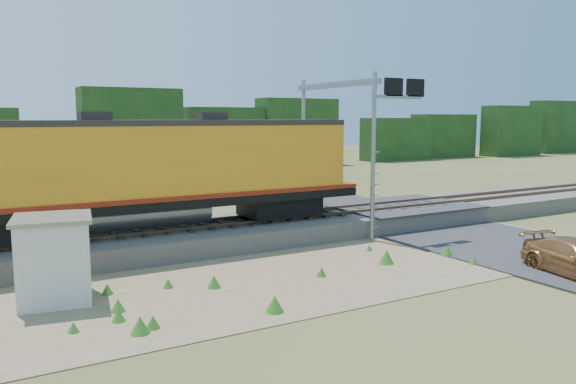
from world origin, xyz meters
TOP-DOWN VIEW (x-y plane):
  - ground at (0.00, 0.00)m, footprint 140.00×140.00m
  - ballast at (0.00, 6.00)m, footprint 70.00×5.00m
  - rails at (0.00, 6.00)m, footprint 70.00×1.54m
  - dirt_shoulder at (-2.00, 0.50)m, footprint 26.00×8.00m
  - road at (7.00, 0.74)m, footprint 7.00×66.00m
  - tree_line_north at (0.00, 38.00)m, footprint 130.00×3.00m
  - weed_clumps at (-3.50, 0.10)m, footprint 15.00×6.20m
  - locomotive at (-6.19, 6.00)m, footprint 18.13×2.76m
  - shed at (-9.94, 1.32)m, footprint 2.40×2.40m
  - signal_gantry at (3.28, 5.33)m, footprint 2.82×6.20m

SIDE VIEW (x-z plane):
  - ground at x=0.00m, z-range 0.00..0.00m
  - weed_clumps at x=-3.50m, z-range -0.28..0.28m
  - dirt_shoulder at x=-2.00m, z-range 0.00..0.03m
  - road at x=7.00m, z-range -0.34..0.52m
  - ballast at x=0.00m, z-range 0.00..0.80m
  - rails at x=0.00m, z-range 0.80..0.96m
  - shed at x=-9.94m, z-range 0.02..2.49m
  - tree_line_north at x=0.00m, z-range -0.18..6.32m
  - locomotive at x=-6.19m, z-range 0.93..5.61m
  - signal_gantry at x=3.28m, z-range 1.78..8.88m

